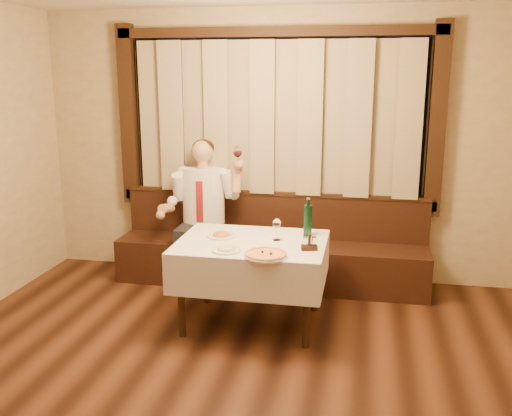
% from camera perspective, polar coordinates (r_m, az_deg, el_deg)
% --- Properties ---
extents(room, '(5.01, 6.01, 2.81)m').
position_cam_1_polar(room, '(4.03, -2.53, 3.82)').
color(room, black).
rests_on(room, ground).
extents(banquette, '(3.20, 0.61, 0.94)m').
position_cam_1_polar(banquette, '(5.99, 1.51, -4.58)').
color(banquette, black).
rests_on(banquette, ground).
extents(dining_table, '(1.27, 0.97, 0.76)m').
position_cam_1_polar(dining_table, '(4.92, -0.45, -4.49)').
color(dining_table, black).
rests_on(dining_table, ground).
extents(pizza, '(0.35, 0.35, 0.04)m').
position_cam_1_polar(pizza, '(4.50, 1.00, -4.66)').
color(pizza, white).
rests_on(pizza, dining_table).
extents(pasta_red, '(0.25, 0.25, 0.09)m').
position_cam_1_polar(pasta_red, '(5.01, -3.47, -2.50)').
color(pasta_red, white).
rests_on(pasta_red, dining_table).
extents(pasta_cream, '(0.24, 0.24, 0.08)m').
position_cam_1_polar(pasta_cream, '(4.63, -3.00, -3.92)').
color(pasta_cream, white).
rests_on(pasta_cream, dining_table).
extents(green_bottle, '(0.07, 0.07, 0.34)m').
position_cam_1_polar(green_bottle, '(5.03, 5.21, -1.17)').
color(green_bottle, '#0E4526').
rests_on(green_bottle, dining_table).
extents(table_wine_glass, '(0.07, 0.07, 0.19)m').
position_cam_1_polar(table_wine_glass, '(4.88, 2.09, -1.65)').
color(table_wine_glass, white).
rests_on(table_wine_glass, dining_table).
extents(cruet_caddy, '(0.14, 0.10, 0.14)m').
position_cam_1_polar(cruet_caddy, '(4.66, 5.35, -3.63)').
color(cruet_caddy, black).
rests_on(cruet_caddy, dining_table).
extents(seated_man, '(0.84, 0.63, 1.49)m').
position_cam_1_polar(seated_man, '(5.91, -5.41, 0.61)').
color(seated_man, black).
rests_on(seated_man, ground).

